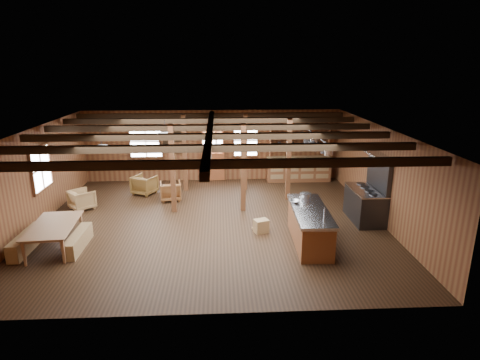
# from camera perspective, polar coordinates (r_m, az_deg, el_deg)

# --- Properties ---
(room) EXTENTS (10.04, 9.04, 2.84)m
(room) POSITION_cam_1_polar(r_m,az_deg,el_deg) (11.55, -4.20, 0.38)
(room) COLOR black
(room) RESTS_ON ground
(ceiling_joists) EXTENTS (9.80, 8.82, 0.18)m
(ceiling_joists) POSITION_cam_1_polar(r_m,az_deg,el_deg) (11.43, -4.32, 6.80)
(ceiling_joists) COLOR black
(ceiling_joists) RESTS_ON ceiling
(timber_posts) EXTENTS (3.95, 2.35, 2.80)m
(timber_posts) POSITION_cam_1_polar(r_m,az_deg,el_deg) (13.56, -1.84, 2.85)
(timber_posts) COLOR #4D2716
(timber_posts) RESTS_ON floor
(back_door) EXTENTS (1.02, 0.08, 2.15)m
(back_door) POSITION_cam_1_polar(r_m,az_deg,el_deg) (15.98, -3.87, 3.02)
(back_door) COLOR brown
(back_door) RESTS_ON floor
(window_back_left) EXTENTS (1.32, 0.06, 1.32)m
(window_back_left) POSITION_cam_1_polar(r_m,az_deg,el_deg) (16.10, -13.25, 5.34)
(window_back_left) COLOR white
(window_back_left) RESTS_ON wall_back
(window_back_right) EXTENTS (1.02, 0.06, 1.32)m
(window_back_right) POSITION_cam_1_polar(r_m,az_deg,el_deg) (15.87, 0.80, 5.62)
(window_back_right) COLOR white
(window_back_right) RESTS_ON wall_back
(window_left) EXTENTS (0.14, 1.24, 1.32)m
(window_left) POSITION_cam_1_polar(r_m,az_deg,el_deg) (13.07, -26.48, 1.48)
(window_left) COLOR white
(window_left) RESTS_ON wall_back
(notice_boards) EXTENTS (1.08, 0.03, 0.90)m
(notice_boards) POSITION_cam_1_polar(r_m,az_deg,el_deg) (15.92, -9.34, 5.59)
(notice_boards) COLOR beige
(notice_boards) RESTS_ON wall_back
(back_counter) EXTENTS (2.55, 0.60, 2.45)m
(back_counter) POSITION_cam_1_polar(r_m,az_deg,el_deg) (16.12, 8.33, 1.97)
(back_counter) COLOR brown
(back_counter) RESTS_ON floor
(pendant_lamps) EXTENTS (1.86, 2.36, 0.66)m
(pendant_lamps) POSITION_cam_1_polar(r_m,az_deg,el_deg) (12.57, -14.54, 5.22)
(pendant_lamps) COLOR #2E2E30
(pendant_lamps) RESTS_ON ceiling
(pot_rack) EXTENTS (0.37, 3.00, 0.43)m
(pot_rack) POSITION_cam_1_polar(r_m,az_deg,el_deg) (12.08, 10.39, 5.27)
(pot_rack) COLOR #2E2E30
(pot_rack) RESTS_ON ceiling
(kitchen_island) EXTENTS (0.97, 2.53, 1.20)m
(kitchen_island) POSITION_cam_1_polar(r_m,az_deg,el_deg) (10.70, 9.87, -6.42)
(kitchen_island) COLOR brown
(kitchen_island) RESTS_ON floor
(step_stool) EXTENTS (0.50, 0.43, 0.38)m
(step_stool) POSITION_cam_1_polar(r_m,az_deg,el_deg) (11.28, 3.03, -6.55)
(step_stool) COLOR olive
(step_stool) RESTS_ON floor
(commercial_range) EXTENTS (0.85, 1.66, 2.05)m
(commercial_range) POSITION_cam_1_polar(r_m,az_deg,el_deg) (12.53, 17.66, -2.65)
(commercial_range) COLOR #2E2E30
(commercial_range) RESTS_ON floor
(dining_table) EXTENTS (1.21, 1.98, 0.67)m
(dining_table) POSITION_cam_1_polar(r_m,az_deg,el_deg) (11.27, -24.65, -7.34)
(dining_table) COLOR #916442
(dining_table) RESTS_ON floor
(bench_wall) EXTENTS (0.30, 1.60, 0.44)m
(bench_wall) POSITION_cam_1_polar(r_m,az_deg,el_deg) (11.61, -28.05, -7.72)
(bench_wall) COLOR olive
(bench_wall) RESTS_ON floor
(bench_aisle) EXTENTS (0.28, 1.50, 0.41)m
(bench_aisle) POSITION_cam_1_polar(r_m,az_deg,el_deg) (11.13, -21.98, -8.02)
(bench_aisle) COLOR olive
(bench_aisle) RESTS_ON floor
(armchair_a) EXTENTS (0.79, 0.80, 0.64)m
(armchair_a) POSITION_cam_1_polar(r_m,az_deg,el_deg) (13.98, -9.85, -1.55)
(armchair_a) COLOR brown
(armchair_a) RESTS_ON floor
(armchair_b) EXTENTS (0.99, 1.00, 0.68)m
(armchair_b) POSITION_cam_1_polar(r_m,az_deg,el_deg) (14.81, -13.42, -0.66)
(armchair_b) COLOR brown
(armchair_b) RESTS_ON floor
(armchair_c) EXTENTS (0.98, 0.98, 0.64)m
(armchair_c) POSITION_cam_1_polar(r_m,az_deg,el_deg) (13.93, -21.56, -2.59)
(armchair_c) COLOR #9C7647
(armchair_c) RESTS_ON floor
(counter_pot) EXTENTS (0.31, 0.31, 0.19)m
(counter_pot) POSITION_cam_1_polar(r_m,az_deg,el_deg) (11.17, 9.26, -2.33)
(counter_pot) COLOR #ADAFB4
(counter_pot) RESTS_ON kitchen_island
(bowl) EXTENTS (0.35, 0.35, 0.07)m
(bowl) POSITION_cam_1_polar(r_m,az_deg,el_deg) (10.92, 7.80, -3.05)
(bowl) COLOR silver
(bowl) RESTS_ON kitchen_island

